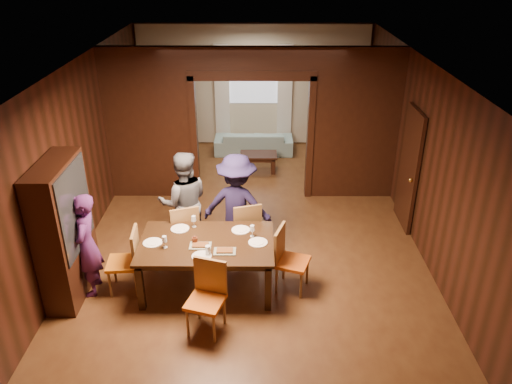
{
  "coord_description": "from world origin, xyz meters",
  "views": [
    {
      "loc": [
        0.11,
        -7.32,
        4.51
      ],
      "look_at": [
        0.08,
        -0.4,
        1.05
      ],
      "focal_mm": 35.0,
      "sensor_mm": 36.0,
      "label": 1
    }
  ],
  "objects_px": {
    "sofa": "(254,142)",
    "chair_right": "(293,260)",
    "chair_far_r": "(245,227)",
    "hutch": "(64,231)",
    "person_grey": "(184,202)",
    "chair_near": "(205,300)",
    "dining_table": "(208,265)",
    "chair_left": "(123,261)",
    "chair_far_l": "(183,230)",
    "person_purple": "(87,245)",
    "person_navy": "(237,206)",
    "coffee_table": "(259,162)"
  },
  "relations": [
    {
      "from": "person_grey",
      "to": "sofa",
      "type": "height_order",
      "value": "person_grey"
    },
    {
      "from": "person_purple",
      "to": "person_navy",
      "type": "bearing_deg",
      "value": 110.52
    },
    {
      "from": "chair_near",
      "to": "coffee_table",
      "type": "bearing_deg",
      "value": 99.71
    },
    {
      "from": "hutch",
      "to": "dining_table",
      "type": "bearing_deg",
      "value": 3.17
    },
    {
      "from": "dining_table",
      "to": "chair_far_r",
      "type": "relative_size",
      "value": 1.94
    },
    {
      "from": "sofa",
      "to": "chair_far_l",
      "type": "height_order",
      "value": "chair_far_l"
    },
    {
      "from": "person_grey",
      "to": "chair_near",
      "type": "relative_size",
      "value": 1.75
    },
    {
      "from": "chair_right",
      "to": "person_navy",
      "type": "bearing_deg",
      "value": 59.88
    },
    {
      "from": "person_purple",
      "to": "hutch",
      "type": "bearing_deg",
      "value": -94.04
    },
    {
      "from": "person_grey",
      "to": "chair_near",
      "type": "xyz_separation_m",
      "value": [
        0.5,
        -1.95,
        -0.36
      ]
    },
    {
      "from": "chair_left",
      "to": "hutch",
      "type": "xyz_separation_m",
      "value": [
        -0.73,
        -0.04,
        0.52
      ]
    },
    {
      "from": "sofa",
      "to": "chair_right",
      "type": "distance_m",
      "value": 5.32
    },
    {
      "from": "person_grey",
      "to": "dining_table",
      "type": "distance_m",
      "value": 1.21
    },
    {
      "from": "chair_left",
      "to": "person_grey",
      "type": "bearing_deg",
      "value": 141.2
    },
    {
      "from": "person_grey",
      "to": "chair_right",
      "type": "distance_m",
      "value": 2.01
    },
    {
      "from": "person_navy",
      "to": "chair_near",
      "type": "xyz_separation_m",
      "value": [
        -0.34,
        -1.84,
        -0.36
      ]
    },
    {
      "from": "dining_table",
      "to": "chair_left",
      "type": "height_order",
      "value": "chair_left"
    },
    {
      "from": "chair_left",
      "to": "hutch",
      "type": "bearing_deg",
      "value": -91.33
    },
    {
      "from": "person_purple",
      "to": "chair_far_l",
      "type": "xyz_separation_m",
      "value": [
        1.2,
        0.88,
        -0.28
      ]
    },
    {
      "from": "chair_right",
      "to": "chair_far_l",
      "type": "height_order",
      "value": "same"
    },
    {
      "from": "chair_left",
      "to": "chair_far_l",
      "type": "height_order",
      "value": "same"
    },
    {
      "from": "chair_far_r",
      "to": "chair_right",
      "type": "bearing_deg",
      "value": 111.46
    },
    {
      "from": "person_purple",
      "to": "person_navy",
      "type": "height_order",
      "value": "person_navy"
    },
    {
      "from": "chair_far_l",
      "to": "person_navy",
      "type": "bearing_deg",
      "value": 169.71
    },
    {
      "from": "chair_far_r",
      "to": "coffee_table",
      "type": "bearing_deg",
      "value": -110.25
    },
    {
      "from": "chair_right",
      "to": "hutch",
      "type": "xyz_separation_m",
      "value": [
        -3.14,
        -0.07,
        0.52
      ]
    },
    {
      "from": "person_purple",
      "to": "chair_far_l",
      "type": "relative_size",
      "value": 1.58
    },
    {
      "from": "chair_far_r",
      "to": "chair_near",
      "type": "bearing_deg",
      "value": 59.49
    },
    {
      "from": "coffee_table",
      "to": "chair_far_r",
      "type": "distance_m",
      "value": 3.31
    },
    {
      "from": "chair_far_r",
      "to": "chair_left",
      "type": "bearing_deg",
      "value": 12.46
    },
    {
      "from": "person_navy",
      "to": "chair_left",
      "type": "bearing_deg",
      "value": 43.11
    },
    {
      "from": "coffee_table",
      "to": "chair_far_l",
      "type": "xyz_separation_m",
      "value": [
        -1.18,
        -3.37,
        0.28
      ]
    },
    {
      "from": "person_purple",
      "to": "chair_right",
      "type": "bearing_deg",
      "value": 85.31
    },
    {
      "from": "person_navy",
      "to": "sofa",
      "type": "bearing_deg",
      "value": -81.7
    },
    {
      "from": "chair_right",
      "to": "chair_left",
      "type": "bearing_deg",
      "value": 109.96
    },
    {
      "from": "coffee_table",
      "to": "hutch",
      "type": "xyz_separation_m",
      "value": [
        -2.65,
        -4.26,
        0.8
      ]
    },
    {
      "from": "coffee_table",
      "to": "chair_left",
      "type": "xyz_separation_m",
      "value": [
        -1.92,
        -4.22,
        0.28
      ]
    },
    {
      "from": "person_navy",
      "to": "chair_far_l",
      "type": "bearing_deg",
      "value": 20.31
    },
    {
      "from": "coffee_table",
      "to": "chair_far_l",
      "type": "distance_m",
      "value": 3.58
    },
    {
      "from": "chair_far_r",
      "to": "hutch",
      "type": "height_order",
      "value": "hutch"
    },
    {
      "from": "chair_left",
      "to": "chair_far_l",
      "type": "distance_m",
      "value": 1.13
    },
    {
      "from": "person_navy",
      "to": "chair_far_l",
      "type": "distance_m",
      "value": 0.93
    },
    {
      "from": "chair_right",
      "to": "chair_far_r",
      "type": "relative_size",
      "value": 1.0
    },
    {
      "from": "chair_right",
      "to": "chair_near",
      "type": "relative_size",
      "value": 1.0
    },
    {
      "from": "sofa",
      "to": "coffee_table",
      "type": "bearing_deg",
      "value": 96.18
    },
    {
      "from": "person_navy",
      "to": "chair_near",
      "type": "relative_size",
      "value": 1.75
    },
    {
      "from": "dining_table",
      "to": "sofa",
      "type": "bearing_deg",
      "value": 83.27
    },
    {
      "from": "dining_table",
      "to": "chair_near",
      "type": "relative_size",
      "value": 1.94
    },
    {
      "from": "person_grey",
      "to": "person_navy",
      "type": "distance_m",
      "value": 0.85
    },
    {
      "from": "person_navy",
      "to": "dining_table",
      "type": "relative_size",
      "value": 0.9
    }
  ]
}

